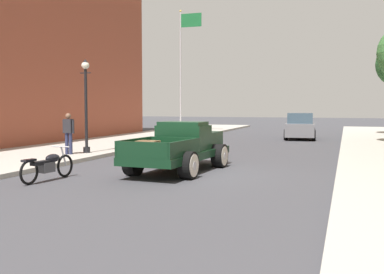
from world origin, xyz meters
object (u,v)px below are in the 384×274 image
at_px(street_lamp_near, 86,99).
at_px(car_background_grey, 300,127).
at_px(hotrod_truck_dark_green, 182,147).
at_px(motorcycle_parked, 48,165).
at_px(pedestrian_sidewalk_left, 69,131).
at_px(flagpole, 183,57).

bearing_deg(street_lamp_near, car_background_grey, 60.43).
xyz_separation_m(hotrod_truck_dark_green, motorcycle_parked, (-2.82, -3.19, -0.31)).
bearing_deg(pedestrian_sidewalk_left, hotrod_truck_dark_green, -18.06).
relative_size(car_background_grey, flagpole, 0.48).
bearing_deg(motorcycle_parked, street_lamp_near, 112.11).
height_order(pedestrian_sidewalk_left, street_lamp_near, street_lamp_near).
bearing_deg(street_lamp_near, pedestrian_sidewalk_left, -115.20).
xyz_separation_m(motorcycle_parked, car_background_grey, (5.08, 18.79, 0.33)).
xyz_separation_m(hotrod_truck_dark_green, street_lamp_near, (-5.15, 2.55, 1.63)).
height_order(hotrod_truck_dark_green, flagpole, flagpole).
bearing_deg(pedestrian_sidewalk_left, car_background_grey, 60.66).
relative_size(street_lamp_near, flagpole, 0.42).
relative_size(pedestrian_sidewalk_left, flagpole, 0.18).
relative_size(pedestrian_sidewalk_left, street_lamp_near, 0.43).
height_order(pedestrian_sidewalk_left, flagpole, flagpole).
bearing_deg(pedestrian_sidewalk_left, flagpole, 94.27).
bearing_deg(hotrod_truck_dark_green, motorcycle_parked, -131.54).
xyz_separation_m(motorcycle_parked, street_lamp_near, (-2.33, 5.73, 1.94)).
relative_size(hotrod_truck_dark_green, car_background_grey, 1.14).
relative_size(motorcycle_parked, car_background_grey, 0.48).
height_order(car_background_grey, pedestrian_sidewalk_left, pedestrian_sidewalk_left).
xyz_separation_m(hotrod_truck_dark_green, car_background_grey, (2.25, 15.60, 0.01)).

